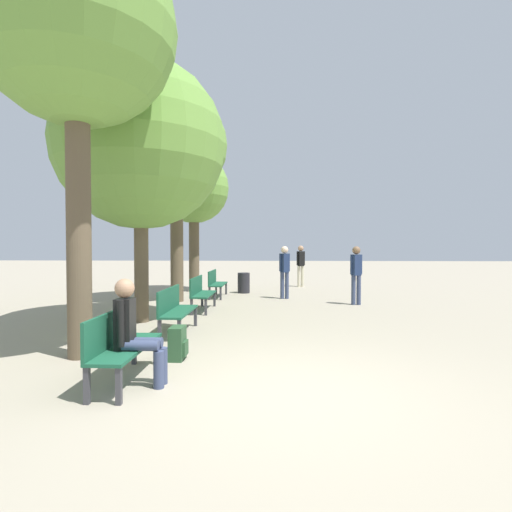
{
  "coord_description": "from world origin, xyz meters",
  "views": [
    {
      "loc": [
        -0.12,
        -4.62,
        1.71
      ],
      "look_at": [
        -0.6,
        6.23,
        1.42
      ],
      "focal_mm": 28.0,
      "sensor_mm": 36.0,
      "label": 1
    }
  ],
  "objects_px": {
    "pedestrian_near": "(356,271)",
    "bench_row_3": "(216,282)",
    "pedestrian_far": "(285,269)",
    "pedestrian_mid": "(301,263)",
    "bench_row_2": "(200,291)",
    "tree_row_1": "(140,145)",
    "backpack": "(178,343)",
    "person_seated": "(134,329)",
    "bench_row_0": "(120,341)",
    "tree_row_0": "(76,29)",
    "tree_row_3": "(194,190)",
    "tree_row_2": "(176,147)",
    "bench_row_1": "(175,307)",
    "trash_bin": "(244,283)"
  },
  "relations": [
    {
      "from": "person_seated",
      "to": "pedestrian_near",
      "type": "xyz_separation_m",
      "value": [
        4.08,
        6.83,
        0.28
      ]
    },
    {
      "from": "bench_row_3",
      "to": "pedestrian_near",
      "type": "relative_size",
      "value": 0.92
    },
    {
      "from": "tree_row_3",
      "to": "pedestrian_far",
      "type": "height_order",
      "value": "tree_row_3"
    },
    {
      "from": "backpack",
      "to": "person_seated",
      "type": "bearing_deg",
      "value": -103.08
    },
    {
      "from": "backpack",
      "to": "pedestrian_mid",
      "type": "relative_size",
      "value": 0.29
    },
    {
      "from": "tree_row_0",
      "to": "tree_row_3",
      "type": "xyz_separation_m",
      "value": [
        -0.0,
        8.78,
        -1.17
      ]
    },
    {
      "from": "bench_row_2",
      "to": "tree_row_2",
      "type": "xyz_separation_m",
      "value": [
        -1.03,
        1.68,
        4.19
      ]
    },
    {
      "from": "tree_row_2",
      "to": "backpack",
      "type": "height_order",
      "value": "tree_row_2"
    },
    {
      "from": "bench_row_3",
      "to": "trash_bin",
      "type": "bearing_deg",
      "value": 54.17
    },
    {
      "from": "bench_row_1",
      "to": "person_seated",
      "type": "relative_size",
      "value": 1.18
    },
    {
      "from": "bench_row_2",
      "to": "person_seated",
      "type": "relative_size",
      "value": 1.18
    },
    {
      "from": "bench_row_0",
      "to": "backpack",
      "type": "bearing_deg",
      "value": 63.56
    },
    {
      "from": "bench_row_1",
      "to": "pedestrian_far",
      "type": "bearing_deg",
      "value": 66.23
    },
    {
      "from": "tree_row_2",
      "to": "pedestrian_near",
      "type": "xyz_separation_m",
      "value": [
        5.33,
        -0.48,
        -3.73
      ]
    },
    {
      "from": "bench_row_0",
      "to": "bench_row_2",
      "type": "height_order",
      "value": "same"
    },
    {
      "from": "backpack",
      "to": "bench_row_2",
      "type": "bearing_deg",
      "value": 96.2
    },
    {
      "from": "bench_row_1",
      "to": "pedestrian_far",
      "type": "height_order",
      "value": "pedestrian_far"
    },
    {
      "from": "bench_row_3",
      "to": "tree_row_0",
      "type": "bearing_deg",
      "value": -98.13
    },
    {
      "from": "bench_row_1",
      "to": "backpack",
      "type": "bearing_deg",
      "value": -74.47
    },
    {
      "from": "bench_row_1",
      "to": "tree_row_2",
      "type": "xyz_separation_m",
      "value": [
        -1.03,
        4.42,
        4.19
      ]
    },
    {
      "from": "bench_row_0",
      "to": "bench_row_1",
      "type": "bearing_deg",
      "value": 90.0
    },
    {
      "from": "pedestrian_near",
      "to": "tree_row_2",
      "type": "bearing_deg",
      "value": 174.89
    },
    {
      "from": "pedestrian_near",
      "to": "bench_row_3",
      "type": "bearing_deg",
      "value": 160.24
    },
    {
      "from": "pedestrian_far",
      "to": "pedestrian_mid",
      "type": "bearing_deg",
      "value": 78.43
    },
    {
      "from": "pedestrian_near",
      "to": "trash_bin",
      "type": "bearing_deg",
      "value": 141.76
    },
    {
      "from": "tree_row_2",
      "to": "pedestrian_mid",
      "type": "height_order",
      "value": "tree_row_2"
    },
    {
      "from": "person_seated",
      "to": "bench_row_3",
      "type": "bearing_deg",
      "value": 91.57
    },
    {
      "from": "bench_row_0",
      "to": "tree_row_3",
      "type": "xyz_separation_m",
      "value": [
        -1.03,
        9.81,
        3.27
      ]
    },
    {
      "from": "tree_row_0",
      "to": "pedestrian_mid",
      "type": "height_order",
      "value": "tree_row_0"
    },
    {
      "from": "trash_bin",
      "to": "tree_row_2",
      "type": "bearing_deg",
      "value": -129.91
    },
    {
      "from": "bench_row_0",
      "to": "pedestrian_mid",
      "type": "height_order",
      "value": "pedestrian_mid"
    },
    {
      "from": "person_seated",
      "to": "pedestrian_mid",
      "type": "xyz_separation_m",
      "value": [
        2.83,
        11.85,
        0.29
      ]
    },
    {
      "from": "person_seated",
      "to": "bench_row_2",
      "type": "bearing_deg",
      "value": 92.33
    },
    {
      "from": "tree_row_1",
      "to": "trash_bin",
      "type": "distance_m",
      "value": 6.85
    },
    {
      "from": "bench_row_2",
      "to": "tree_row_0",
      "type": "height_order",
      "value": "tree_row_0"
    },
    {
      "from": "pedestrian_mid",
      "to": "bench_row_0",
      "type": "bearing_deg",
      "value": -104.62
    },
    {
      "from": "tree_row_2",
      "to": "bench_row_2",
      "type": "bearing_deg",
      "value": -58.46
    },
    {
      "from": "tree_row_0",
      "to": "pedestrian_far",
      "type": "distance_m",
      "value": 8.61
    },
    {
      "from": "tree_row_0",
      "to": "backpack",
      "type": "xyz_separation_m",
      "value": [
        1.52,
        -0.05,
        -4.7
      ]
    },
    {
      "from": "backpack",
      "to": "trash_bin",
      "type": "distance_m",
      "value": 8.44
    },
    {
      "from": "tree_row_1",
      "to": "tree_row_3",
      "type": "height_order",
      "value": "tree_row_1"
    },
    {
      "from": "bench_row_2",
      "to": "tree_row_1",
      "type": "height_order",
      "value": "tree_row_1"
    },
    {
      "from": "tree_row_2",
      "to": "tree_row_3",
      "type": "xyz_separation_m",
      "value": [
        -0.0,
        2.64,
        -0.92
      ]
    },
    {
      "from": "tree_row_1",
      "to": "pedestrian_far",
      "type": "xyz_separation_m",
      "value": [
        3.31,
        4.03,
        -2.97
      ]
    },
    {
      "from": "person_seated",
      "to": "pedestrian_far",
      "type": "height_order",
      "value": "pedestrian_far"
    },
    {
      "from": "tree_row_3",
      "to": "pedestrian_near",
      "type": "distance_m",
      "value": 6.79
    },
    {
      "from": "bench_row_0",
      "to": "tree_row_3",
      "type": "relative_size",
      "value": 0.3
    },
    {
      "from": "tree_row_2",
      "to": "trash_bin",
      "type": "bearing_deg",
      "value": 50.09
    },
    {
      "from": "tree_row_2",
      "to": "person_seated",
      "type": "height_order",
      "value": "tree_row_2"
    },
    {
      "from": "bench_row_0",
      "to": "tree_row_2",
      "type": "xyz_separation_m",
      "value": [
        -1.03,
        7.17,
        4.19
      ]
    }
  ]
}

